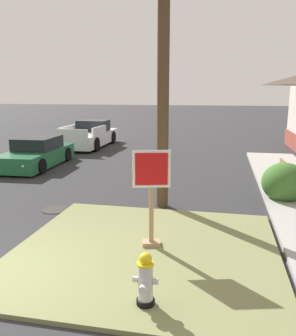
{
  "coord_description": "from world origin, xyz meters",
  "views": [
    {
      "loc": [
        3.8,
        -4.88,
        3.16
      ],
      "look_at": [
        2.22,
        2.75,
        1.48
      ],
      "focal_mm": 38.04,
      "sensor_mm": 36.0,
      "label": 1
    }
  ],
  "objects_px": {
    "manhole_cover": "(55,210)",
    "parked_sedan_green": "(37,154)",
    "stop_sign": "(151,200)",
    "fire_hydrant": "(145,281)",
    "pickup_truck_white": "(90,136)",
    "street_bench": "(289,174)"
  },
  "relations": [
    {
      "from": "fire_hydrant",
      "to": "street_bench",
      "type": "xyz_separation_m",
      "value": [
        3.15,
        7.02,
        0.13
      ]
    },
    {
      "from": "manhole_cover",
      "to": "pickup_truck_white",
      "type": "bearing_deg",
      "value": 106.09
    },
    {
      "from": "manhole_cover",
      "to": "street_bench",
      "type": "relative_size",
      "value": 0.41
    },
    {
      "from": "parked_sedan_green",
      "to": "street_bench",
      "type": "relative_size",
      "value": 2.61
    },
    {
      "from": "street_bench",
      "to": "manhole_cover",
      "type": "bearing_deg",
      "value": -154.43
    },
    {
      "from": "pickup_truck_white",
      "to": "street_bench",
      "type": "relative_size",
      "value": 3.08
    },
    {
      "from": "stop_sign",
      "to": "manhole_cover",
      "type": "xyz_separation_m",
      "value": [
        -3.03,
        1.86,
        -1.03
      ]
    },
    {
      "from": "parked_sedan_green",
      "to": "pickup_truck_white",
      "type": "bearing_deg",
      "value": 88.0
    },
    {
      "from": "stop_sign",
      "to": "pickup_truck_white",
      "type": "bearing_deg",
      "value": 115.69
    },
    {
      "from": "manhole_cover",
      "to": "parked_sedan_green",
      "type": "distance_m",
      "value": 6.3
    },
    {
      "from": "fire_hydrant",
      "to": "street_bench",
      "type": "relative_size",
      "value": 0.48
    },
    {
      "from": "pickup_truck_white",
      "to": "manhole_cover",
      "type": "bearing_deg",
      "value": -73.91
    },
    {
      "from": "fire_hydrant",
      "to": "street_bench",
      "type": "bearing_deg",
      "value": 65.83
    },
    {
      "from": "fire_hydrant",
      "to": "parked_sedan_green",
      "type": "xyz_separation_m",
      "value": [
        -6.76,
        9.18,
        0.08
      ]
    },
    {
      "from": "stop_sign",
      "to": "street_bench",
      "type": "bearing_deg",
      "value": 55.07
    },
    {
      "from": "manhole_cover",
      "to": "parked_sedan_green",
      "type": "height_order",
      "value": "parked_sedan_green"
    },
    {
      "from": "stop_sign",
      "to": "fire_hydrant",
      "type": "bearing_deg",
      "value": -81.15
    },
    {
      "from": "fire_hydrant",
      "to": "parked_sedan_green",
      "type": "bearing_deg",
      "value": 126.36
    },
    {
      "from": "fire_hydrant",
      "to": "stop_sign",
      "type": "distance_m",
      "value": 2.16
    },
    {
      "from": "stop_sign",
      "to": "parked_sedan_green",
      "type": "bearing_deg",
      "value": 132.1
    },
    {
      "from": "manhole_cover",
      "to": "parked_sedan_green",
      "type": "relative_size",
      "value": 0.16
    },
    {
      "from": "pickup_truck_white",
      "to": "parked_sedan_green",
      "type": "bearing_deg",
      "value": -92.0
    }
  ]
}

